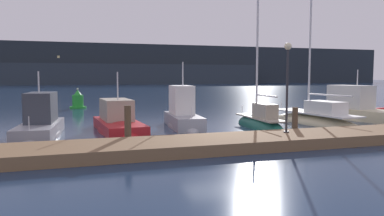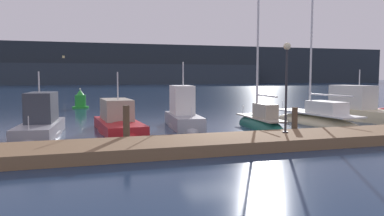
# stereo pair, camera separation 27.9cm
# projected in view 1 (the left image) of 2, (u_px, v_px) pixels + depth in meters

# --- Properties ---
(ground_plane) EXTENTS (400.00, 400.00, 0.00)m
(ground_plane) POSITION_uv_depth(u_px,v_px,m) (212.00, 139.00, 17.53)
(ground_plane) COLOR #192D4C
(dock) EXTENTS (33.03, 2.80, 0.45)m
(dock) POSITION_uv_depth(u_px,v_px,m) (232.00, 143.00, 15.24)
(dock) COLOR brown
(dock) RESTS_ON ground
(mooring_pile_1) EXTENTS (0.28, 0.28, 1.72)m
(mooring_pile_1) POSITION_uv_depth(u_px,v_px,m) (128.00, 126.00, 15.54)
(mooring_pile_1) COLOR #4C3D2D
(mooring_pile_1) RESTS_ON ground
(mooring_pile_2) EXTENTS (0.28, 0.28, 1.44)m
(mooring_pile_2) POSITION_uv_depth(u_px,v_px,m) (295.00, 122.00, 17.98)
(mooring_pile_2) COLOR #4C3D2D
(mooring_pile_2) RESTS_ON ground
(motorboat_berth_2) EXTENTS (2.38, 5.86, 3.72)m
(motorboat_berth_2) POSITION_uv_depth(u_px,v_px,m) (40.00, 128.00, 18.33)
(motorboat_berth_2) COLOR gray
(motorboat_berth_2) RESTS_ON ground
(motorboat_berth_3) EXTENTS (2.54, 6.29, 3.80)m
(motorboat_berth_3) POSITION_uv_depth(u_px,v_px,m) (118.00, 127.00, 19.90)
(motorboat_berth_3) COLOR red
(motorboat_berth_3) RESTS_ON ground
(motorboat_berth_4) EXTENTS (2.10, 5.36, 4.31)m
(motorboat_berth_4) POSITION_uv_depth(u_px,v_px,m) (183.00, 119.00, 21.58)
(motorboat_berth_4) COLOR gray
(motorboat_berth_4) RESTS_ON ground
(sailboat_berth_5) EXTENTS (1.44, 5.42, 8.30)m
(sailboat_berth_5) POSITION_uv_depth(u_px,v_px,m) (260.00, 125.00, 21.07)
(sailboat_berth_5) COLOR #195647
(sailboat_berth_5) RESTS_ON ground
(sailboat_berth_6) EXTENTS (2.78, 7.54, 9.91)m
(sailboat_berth_6) POSITION_uv_depth(u_px,v_px,m) (316.00, 121.00, 23.02)
(sailboat_berth_6) COLOR beige
(sailboat_berth_6) RESTS_ON ground
(motorboat_berth_7) EXTENTS (3.16, 6.74, 3.88)m
(motorboat_berth_7) POSITION_uv_depth(u_px,v_px,m) (356.00, 113.00, 25.42)
(motorboat_berth_7) COLOR beige
(motorboat_berth_7) RESTS_ON ground
(channel_buoy) EXTENTS (1.47, 1.47, 1.83)m
(channel_buoy) POSITION_uv_depth(u_px,v_px,m) (78.00, 101.00, 33.96)
(channel_buoy) COLOR green
(channel_buoy) RESTS_ON ground
(dock_lamppost) EXTENTS (0.32, 0.32, 3.93)m
(dock_lamppost) POSITION_uv_depth(u_px,v_px,m) (287.00, 73.00, 16.28)
(dock_lamppost) COLOR #2D2D33
(dock_lamppost) RESTS_ON dock
(hillside_backdrop) EXTENTS (240.00, 23.00, 14.22)m
(hillside_backdrop) POSITION_uv_depth(u_px,v_px,m) (84.00, 66.00, 133.06)
(hillside_backdrop) COLOR #232B33
(hillside_backdrop) RESTS_ON ground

